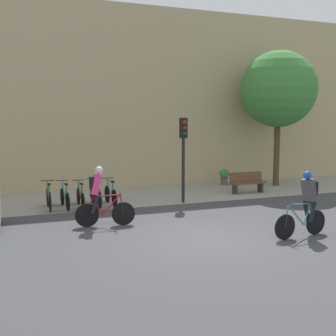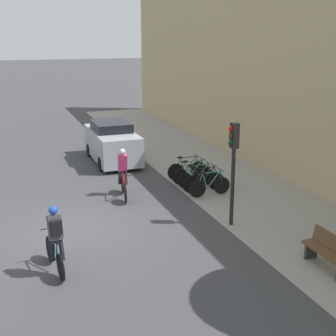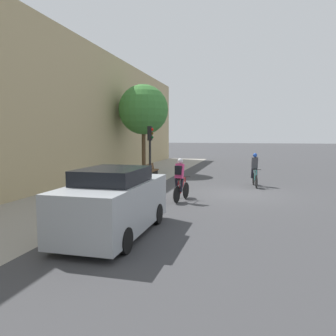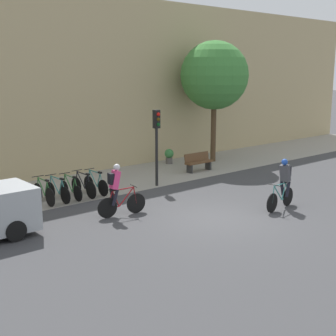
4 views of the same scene
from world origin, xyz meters
The scene contains 14 objects.
ground centered at (0.00, 0.00, 0.00)m, with size 200.00×200.00×0.00m, color #3D3D3F.
kerb_strip centered at (0.00, 6.75, 0.00)m, with size 44.00×4.50×0.01m, color gray.
building_facade centered at (0.00, 9.30, 4.16)m, with size 44.00×0.60×8.31m, color tan.
cyclist_pink centered at (-2.38, 2.30, 0.95)m, with size 1.75×0.52×1.79m.
cyclist_grey centered at (2.62, -0.70, 0.95)m, with size 1.78×0.51×1.78m.
parked_bike_0 centered at (-3.58, 5.28, 0.41)m, with size 0.46×1.68×0.98m.
parked_bike_1 centered at (-3.02, 5.28, 0.39)m, with size 0.46×1.70×0.95m.
parked_bike_2 centered at (-2.47, 5.28, 0.38)m, with size 0.46×1.64×0.94m.
parked_bike_3 centered at (-1.92, 5.28, 0.40)m, with size 0.46×1.72×0.97m.
parked_bike_4 centered at (-1.37, 5.28, 0.39)m, with size 0.46×1.64×0.96m.
traffic_light_pole centered at (1.32, 4.76, 2.24)m, with size 0.26×0.30×3.21m.
bench centered at (4.70, 5.74, 0.47)m, with size 1.57×0.44×0.89m.
street_tree_0 centered at (7.09, 7.08, 4.54)m, with size 3.56×3.56×6.34m.
potted_plant centered at (4.85, 8.09, 0.44)m, with size 0.48×0.48×0.78m.
Camera 4 is at (-10.83, -10.22, 4.77)m, focal length 50.00 mm.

